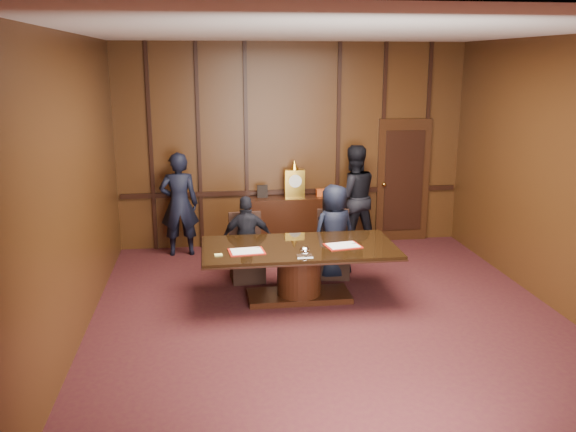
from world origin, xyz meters
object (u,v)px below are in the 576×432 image
object	(u,v)px
sideboard	(294,220)
witness_right	(353,197)
conference_table	(299,264)
signatory_left	(247,239)
signatory_right	(334,232)
witness_left	(179,204)

from	to	relation	value
sideboard	witness_right	xyz separation A→B (m)	(1.00, -0.16, 0.42)
conference_table	witness_right	distance (m)	2.61
sideboard	signatory_left	distance (m)	1.86
signatory_left	witness_right	xyz separation A→B (m)	(1.93, 1.44, 0.26)
sideboard	signatory_right	distance (m)	1.66
sideboard	signatory_right	world-z (taller)	sideboard
witness_left	sideboard	bearing A→B (deg)	-177.29
conference_table	sideboard	bearing A→B (deg)	83.33
signatory_left	witness_right	size ratio (longest dim) A/B	0.71
sideboard	conference_table	bearing A→B (deg)	-96.67
sideboard	signatory_right	size ratio (longest dim) A/B	1.12
witness_right	witness_left	bearing A→B (deg)	-5.75
witness_left	witness_right	distance (m)	2.96
conference_table	witness_right	xyz separation A→B (m)	(1.28, 2.24, 0.39)
signatory_left	witness_right	distance (m)	2.42
signatory_left	conference_table	bearing A→B (deg)	127.78
conference_table	signatory_right	xyz separation A→B (m)	(0.65, 0.80, 0.20)
sideboard	conference_table	size ratio (longest dim) A/B	0.61
signatory_left	witness_right	world-z (taller)	witness_right
conference_table	witness_left	size ratio (longest dim) A/B	1.51
signatory_right	witness_right	world-z (taller)	witness_right
signatory_left	witness_left	world-z (taller)	witness_left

